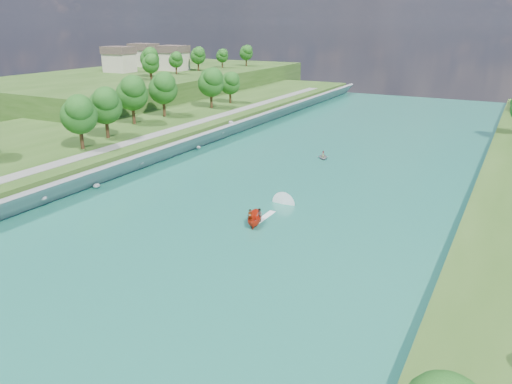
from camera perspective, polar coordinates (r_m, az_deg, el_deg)
The scene contains 11 objects.
ground at distance 58.99m, azimuth -8.17°, elevation -6.59°, with size 260.00×260.00×0.00m, color #2D5119.
river_water at distance 74.68m, azimuth 0.87°, elevation -0.78°, with size 55.00×240.00×0.10m, color #1B6755.
berm_west at distance 105.93m, azimuth -23.98°, elevation 4.46°, with size 45.00×240.00×3.50m, color #2D5119.
ridge_west at distance 180.28m, azimuth -11.80°, elevation 11.92°, with size 60.00×120.00×9.00m, color #2D5119.
riprap_bank at distance 87.90m, azimuth -14.54°, elevation 2.85°, with size 3.86×236.00×4.11m.
riverside_path at distance 92.56m, azimuth -17.34°, elevation 4.50°, with size 3.00×200.00×0.10m, color gray.
ridge_houses at distance 187.26m, azimuth -12.49°, elevation 14.83°, with size 29.50×29.50×8.40m.
trees_west at distance 94.25m, azimuth -23.22°, elevation 7.59°, with size 15.50×147.57×12.64m.
trees_ridge at distance 172.48m, azimuth -7.52°, elevation 14.90°, with size 12.71×62.37×10.43m.
motorboat at distance 66.01m, azimuth 0.37°, elevation -2.75°, with size 3.60×19.11×2.18m.
raft at distance 97.46m, azimuth 7.66°, elevation 4.03°, with size 3.48×3.94×1.49m.
Camera 1 is at (32.26, -42.48, 25.19)m, focal length 35.00 mm.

